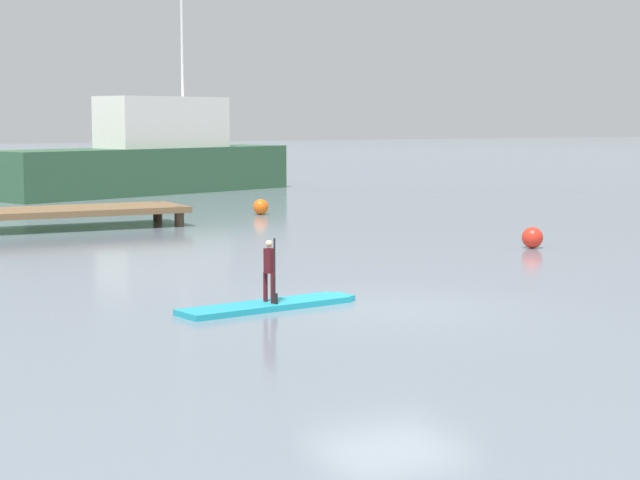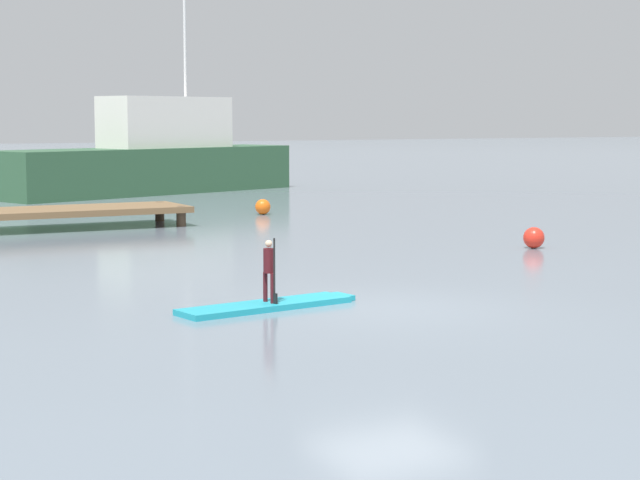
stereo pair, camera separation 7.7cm
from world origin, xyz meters
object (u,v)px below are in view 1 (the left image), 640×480
paddler_child_solo (269,268)px  fishing_boat_white_large (150,158)px  paddleboard_near (269,305)px  mooring_buoy_mid (532,238)px  mooring_buoy_far (261,207)px

paddler_child_solo → fishing_boat_white_large: fishing_boat_white_large is taller
paddleboard_near → mooring_buoy_mid: mooring_buoy_mid is taller
paddleboard_near → mooring_buoy_far: bearing=65.5°
fishing_boat_white_large → mooring_buoy_far: bearing=-91.4°
paddler_child_solo → mooring_buoy_mid: bearing=27.1°
paddler_child_solo → mooring_buoy_far: (7.52, 16.56, -0.43)m
paddleboard_near → fishing_boat_white_large: 29.26m
paddleboard_near → mooring_buoy_mid: size_ratio=6.41×
fishing_boat_white_large → mooring_buoy_mid: (1.59, -23.36, -1.21)m
paddler_child_solo → paddleboard_near: bearing=114.0°
paddleboard_near → mooring_buoy_mid: (9.41, 4.81, 0.21)m
fishing_boat_white_large → mooring_buoy_mid: bearing=-86.1°
paddleboard_near → paddler_child_solo: 0.64m
fishing_boat_white_large → mooring_buoy_mid: fishing_boat_white_large is taller
mooring_buoy_mid → mooring_buoy_far: bearing=99.1°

